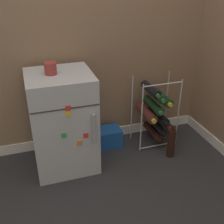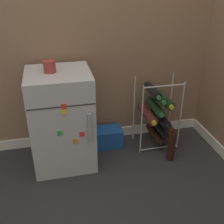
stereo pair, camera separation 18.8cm
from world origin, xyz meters
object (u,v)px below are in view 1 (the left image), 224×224
Objects in this scene: wine_rack at (155,110)px; loose_bottle_floor at (171,143)px; fridge_top_cup at (50,68)px; soda_box at (107,137)px; mini_fridge at (63,122)px.

wine_rack is 0.32m from loose_bottle_floor.
soda_box is at bearing 16.20° from fridge_top_cup.
mini_fridge is at bearing 168.44° from loose_bottle_floor.
mini_fridge is 2.65× the size of loose_bottle_floor.
fridge_top_cup is at bearing -163.80° from soda_box.
loose_bottle_floor is at bearing -34.11° from soda_box.
wine_rack reaches higher than loose_bottle_floor.
mini_fridge is at bearing -160.70° from soda_box.
fridge_top_cup reaches higher than mini_fridge.
soda_box is at bearing 171.65° from wine_rack.
mini_fridge reaches higher than wine_rack.
loose_bottle_floor is (0.04, -0.26, -0.19)m from wine_rack.
wine_rack is at bearing 4.43° from fridge_top_cup.
mini_fridge reaches higher than loose_bottle_floor.
soda_box is at bearing 145.89° from loose_bottle_floor.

